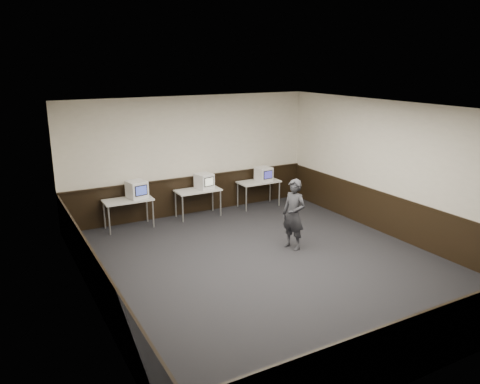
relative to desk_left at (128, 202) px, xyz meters
The scene contains 18 objects.
floor 4.13m from the desk_left, 62.18° to the right, with size 8.00×8.00×0.00m, color black.
ceiling 4.79m from the desk_left, 62.18° to the right, with size 8.00×8.00×0.00m, color white.
back_wall 2.15m from the desk_left, 11.89° to the left, with size 7.00×7.00×0.00m, color beige.
front_wall 7.89m from the desk_left, 75.96° to the right, with size 7.00×7.00×0.00m, color beige.
left_wall 4.05m from the desk_left, 113.96° to the right, with size 8.00×8.00×0.00m, color beige.
right_wall 6.56m from the desk_left, 33.69° to the right, with size 8.00×8.00×0.00m, color beige.
wainscot_back 1.95m from the desk_left, 11.31° to the left, with size 6.98×0.04×1.00m, color black.
wainscot_front 7.82m from the desk_left, 75.93° to the right, with size 6.98×0.04×1.00m, color black.
wainscot_left 3.94m from the desk_left, 113.70° to the right, with size 0.04×7.98×1.00m, color black.
wainscot_right 6.48m from the desk_left, 33.79° to the right, with size 0.04×7.98×1.00m, color black.
wainscot_rail 1.96m from the desk_left, 10.73° to the left, with size 6.98×0.06×0.04m, color black.
desk_left is the anchor object (origin of this frame).
desk_center 1.90m from the desk_left, ahead, with size 1.20×0.60×0.75m.
desk_right 3.80m from the desk_left, ahead, with size 1.20×0.60×0.75m.
emac_left 0.38m from the desk_left, ahead, with size 0.52×0.53×0.44m.
emac_center 2.13m from the desk_left, ahead, with size 0.49×0.50×0.41m.
emac_right 3.95m from the desk_left, ahead, with size 0.43×0.46×0.40m.
person 4.20m from the desk_left, 47.13° to the right, with size 0.58×0.38×1.59m, color #28292E.
Camera 1 is at (-4.82, -7.50, 4.07)m, focal length 35.00 mm.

